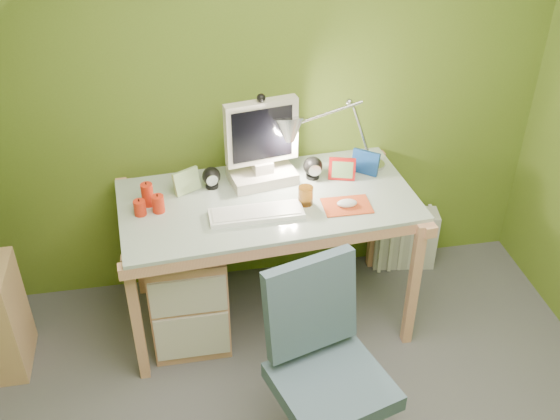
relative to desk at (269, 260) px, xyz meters
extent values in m
cube|color=#5C7724|center=(0.03, 0.42, 0.80)|extent=(3.20, 0.01, 2.40)
cube|color=white|center=(-0.08, -0.14, 0.41)|extent=(0.47, 0.16, 0.02)
cube|color=#C3441E|center=(0.38, -0.14, 0.41)|extent=(0.24, 0.17, 0.01)
ellipsoid|color=silver|center=(0.38, -0.14, 0.42)|extent=(0.11, 0.07, 0.04)
cylinder|color=#985716|center=(0.18, -0.08, 0.45)|extent=(0.08, 0.08, 0.10)
cube|color=#B21313|center=(0.42, 0.12, 0.46)|extent=(0.14, 0.06, 0.12)
cube|color=navy|center=(0.56, 0.16, 0.47)|extent=(0.13, 0.11, 0.13)
cube|color=#A4C285|center=(-0.40, 0.14, 0.46)|extent=(0.14, 0.09, 0.12)
cube|color=silver|center=(0.91, 0.32, -0.21)|extent=(0.40, 0.21, 0.38)
camera|label=1|loc=(-0.43, -2.76, 2.24)|focal=42.00mm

